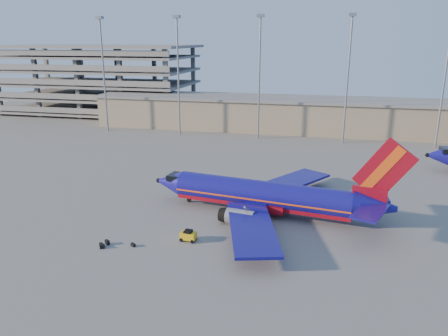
% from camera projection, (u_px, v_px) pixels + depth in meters
% --- Properties ---
extents(ground, '(220.00, 220.00, 0.00)m').
position_uv_depth(ground, '(241.00, 208.00, 62.28)').
color(ground, slate).
rests_on(ground, ground).
extents(terminal_building, '(122.00, 16.00, 8.50)m').
position_uv_depth(terminal_building, '(323.00, 115.00, 112.93)').
color(terminal_building, gray).
rests_on(terminal_building, ground).
extents(parking_garage, '(62.00, 32.00, 21.40)m').
position_uv_depth(parking_garage, '(99.00, 76.00, 141.79)').
color(parking_garage, slate).
rests_on(parking_garage, ground).
extents(light_mast_row, '(101.60, 1.60, 28.65)m').
position_uv_depth(light_mast_row, '(303.00, 65.00, 99.09)').
color(light_mast_row, gray).
rests_on(light_mast_row, ground).
extents(aircraft_main, '(35.52, 33.94, 12.07)m').
position_uv_depth(aircraft_main, '(268.00, 196.00, 59.75)').
color(aircraft_main, navy).
rests_on(aircraft_main, ground).
extents(baggage_tug, '(1.98, 1.31, 1.35)m').
position_uv_depth(baggage_tug, '(188.00, 235.00, 52.12)').
color(baggage_tug, gold).
rests_on(baggage_tug, ground).
extents(luggage_pile, '(4.25, 1.83, 0.53)m').
position_uv_depth(luggage_pile, '(110.00, 244.00, 50.87)').
color(luggage_pile, black).
rests_on(luggage_pile, ground).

